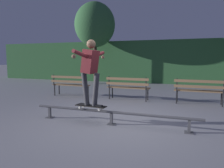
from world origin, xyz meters
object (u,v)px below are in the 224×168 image
Objects in this scene: skateboard at (91,106)px; park_bench_leftmost at (70,83)px; grind_rail at (111,114)px; tree_far_left at (95,25)px; skateboarder at (90,67)px; park_bench_right_center at (199,89)px; park_bench_left_center at (128,86)px.

park_bench_leftmost reaches higher than skateboard.
grind_rail is 8.98m from tree_far_left.
skateboarder is 0.97× the size of park_bench_right_center.
park_bench_leftmost is 5.53m from tree_far_left.
park_bench_right_center is at bearing 0.00° from park_bench_leftmost.
skateboard is at bearing -180.00° from grind_rail.
park_bench_leftmost reaches higher than grind_rail.
grind_rail is 2.99m from park_bench_left_center.
grind_rail is 2.49× the size of park_bench_right_center.
park_bench_left_center is 6.38m from tree_far_left.
grind_rail is at bearing -124.94° from park_bench_right_center.
park_bench_left_center is at bearing 97.50° from grind_rail.
skateboarder is at bearing -5.12° from skateboard.
skateboard is 0.49× the size of park_bench_right_center.
tree_far_left is at bearing 126.13° from park_bench_left_center.
park_bench_right_center is (4.89, 0.00, 0.00)m from park_bench_leftmost.
park_bench_leftmost is at bearing 128.08° from skateboard.
tree_far_left is at bearing 112.97° from skateboard.
grind_rail is 2.49× the size of park_bench_left_center.
skateboard is 3.75m from park_bench_leftmost.
skateboarder reaches higher than park_bench_leftmost.
park_bench_left_center is at bearing -53.87° from tree_far_left.
park_bench_left_center is (0.13, 2.95, -0.80)m from skateboarder.
park_bench_leftmost is 2.45m from park_bench_left_center.
park_bench_leftmost is at bearing 128.11° from skateboarder.
skateboard is at bearing -92.68° from park_bench_left_center.
park_bench_leftmost is 4.89m from park_bench_right_center.
grind_rail is 2.49× the size of park_bench_leftmost.
tree_far_left is at bearing 141.79° from park_bench_right_center.
park_bench_leftmost and park_bench_right_center have the same top height.
skateboard is (-0.53, -0.00, 0.15)m from grind_rail.
skateboarder is at bearing -51.89° from park_bench_leftmost.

